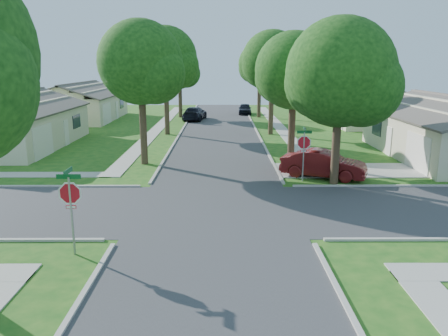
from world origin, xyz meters
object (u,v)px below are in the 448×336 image
tree_e_near (294,74)px  car_curb_west (195,113)px  tree_w_far (180,70)px  car_curb_east (245,109)px  stop_sign_sw (70,197)px  tree_ne_corner (341,78)px  house_ne_far (367,109)px  house_nw_near (11,127)px  house_nw_far (80,106)px  tree_e_far (260,66)px  tree_w_near (141,66)px  car_driveway (323,164)px  tree_e_mid (273,64)px  stop_sign_ne (304,145)px  tree_w_mid (166,61)px

tree_e_near → car_curb_west: (-7.59, 22.29, -4.89)m
tree_e_near → tree_w_far: tree_e_near is taller
car_curb_east → car_curb_west: car_curb_west is taller
stop_sign_sw → tree_ne_corner: 14.64m
tree_ne_corner → house_ne_far: (9.63, 24.79, -4.08)m
house_nw_near → tree_ne_corner: bearing=-25.8°
house_nw_far → house_nw_near: bearing=-90.0°
tree_e_far → tree_w_near: tree_w_near is taller
stop_sign_sw → house_ne_far: 39.55m
car_driveway → tree_e_mid: bearing=28.1°
stop_sign_ne → tree_e_mid: tree_e_mid is taller
stop_sign_ne → house_nw_near: (-20.69, 10.30, -0.51)m
tree_e_far → house_ne_far: tree_e_far is taller
tree_e_near → tree_e_mid: (0.01, 12.00, 0.61)m
tree_e_mid → tree_e_far: size_ratio=1.06×
stop_sign_ne → house_nw_near: bearing=153.5°
tree_e_mid → tree_w_far: size_ratio=1.15×
car_driveway → car_curb_west: size_ratio=0.91×
car_curb_east → car_curb_west: (-6.04, -6.00, 0.08)m
stop_sign_ne → tree_w_far: (-9.35, 29.31, 3.48)m
house_nw_far → car_curb_east: bearing=15.4°
car_curb_west → tree_e_far: bearing=-152.3°
tree_w_far → house_nw_near: size_ratio=0.59×
tree_e_mid → car_curb_east: bearing=95.5°
stop_sign_sw → house_ne_far: size_ratio=0.22×
tree_w_mid → house_nw_near: (-11.35, -6.01, -4.97)m
house_nw_near → tree_e_far: bearing=42.5°
house_ne_far → tree_w_far: bearing=166.4°
tree_e_mid → house_ne_far: size_ratio=0.68×
house_nw_near → car_curb_east: (19.19, 22.30, -0.84)m
tree_e_mid → tree_w_mid: tree_w_mid is taller
tree_w_near → house_nw_far: bearing=116.3°
house_ne_far → house_nw_near: same height
house_ne_far → car_driveway: 25.54m
stop_sign_ne → house_ne_far: (11.29, 24.30, -0.51)m
stop_sign_ne → car_driveway: bearing=31.6°
tree_e_near → tree_e_far: 25.00m
tree_w_far → house_nw_far: (-11.34, -2.01, -3.99)m
stop_sign_sw → tree_e_near: size_ratio=0.36×
stop_sign_sw → tree_w_mid: size_ratio=0.31×
house_nw_far → car_curb_east: 19.93m
tree_e_mid → car_curb_east: 17.29m
house_ne_far → car_curb_east: house_ne_far is taller
car_curb_west → tree_e_near: bearing=116.8°
tree_ne_corner → house_ne_far: bearing=68.8°
house_ne_far → car_curb_west: 18.98m
stop_sign_ne → house_nw_far: size_ratio=0.22×
tree_e_near → tree_w_far: bearing=110.6°
house_ne_far → car_curb_east: size_ratio=3.44×
tree_w_near → house_nw_near: bearing=152.2°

